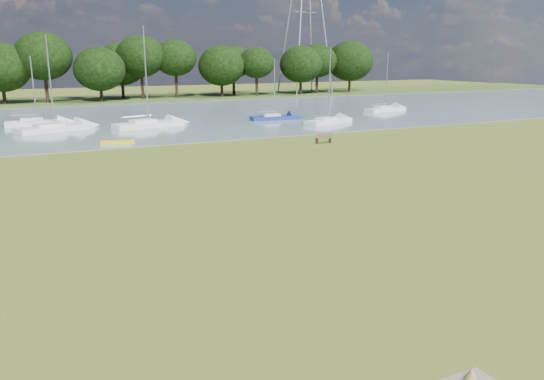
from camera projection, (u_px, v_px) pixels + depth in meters
name	position (u px, v px, depth m)	size (l,w,h in m)	color
ground	(210.00, 230.00, 22.12)	(220.00, 220.00, 0.00)	olive
river	(84.00, 121.00, 58.75)	(220.00, 40.00, 0.10)	gray
far_bank	(60.00, 101.00, 84.92)	(220.00, 20.00, 0.40)	#4C6626
riverbank_bench	(324.00, 138.00, 43.90)	(1.45, 0.44, 0.89)	brown
kayak	(118.00, 142.00, 43.54)	(2.72, 0.63, 0.27)	yellow
tree_line	(26.00, 63.00, 78.03)	(131.43, 8.35, 10.11)	black
sailboat_0	(385.00, 108.00, 69.09)	(6.53, 3.01, 7.60)	white
sailboat_1	(148.00, 122.00, 53.48)	(7.36, 3.60, 9.87)	white
sailboat_2	(274.00, 116.00, 59.85)	(5.58, 1.98, 6.75)	navy
sailboat_3	(328.00, 120.00, 56.54)	(6.35, 3.66, 7.94)	white
sailboat_5	(54.00, 126.00, 50.67)	(7.38, 4.59, 8.97)	white
sailboat_9	(36.00, 121.00, 54.80)	(6.16, 2.07, 7.01)	white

